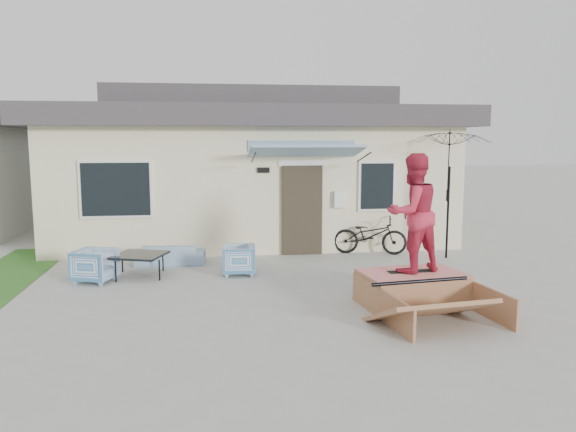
{
  "coord_description": "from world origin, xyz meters",
  "views": [
    {
      "loc": [
        -1.1,
        -8.33,
        2.73
      ],
      "look_at": [
        0.3,
        1.8,
        1.3
      ],
      "focal_mm": 34.84,
      "sensor_mm": 36.0,
      "label": 1
    }
  ],
  "objects": [
    {
      "name": "ground",
      "position": [
        0.0,
        0.0,
        0.0
      ],
      "size": [
        90.0,
        90.0,
        0.0
      ],
      "primitive_type": "plane",
      "color": "#A6A6A0",
      "rests_on": "ground"
    },
    {
      "name": "house",
      "position": [
        0.0,
        7.99,
        1.94
      ],
      "size": [
        10.8,
        8.49,
        4.1
      ],
      "color": "beige",
      "rests_on": "ground"
    },
    {
      "name": "loveseat",
      "position": [
        -2.01,
        3.86,
        0.29
      ],
      "size": [
        1.52,
        0.51,
        0.58
      ],
      "primitive_type": "imported",
      "rotation": [
        0.0,
        0.0,
        3.09
      ],
      "color": "teal",
      "rests_on": "ground"
    },
    {
      "name": "armchair_left",
      "position": [
        -3.32,
        2.49,
        0.35
      ],
      "size": [
        0.83,
        0.86,
        0.7
      ],
      "primitive_type": "imported",
      "rotation": [
        0.0,
        0.0,
        1.24
      ],
      "color": "teal",
      "rests_on": "ground"
    },
    {
      "name": "armchair_right",
      "position": [
        -0.58,
        2.71,
        0.33
      ],
      "size": [
        0.63,
        0.67,
        0.66
      ],
      "primitive_type": "imported",
      "rotation": [
        0.0,
        0.0,
        -1.62
      ],
      "color": "teal",
      "rests_on": "ground"
    },
    {
      "name": "coffee_table",
      "position": [
        -2.53,
        2.83,
        0.23
      ],
      "size": [
        1.16,
        1.16,
        0.45
      ],
      "primitive_type": "cube",
      "rotation": [
        0.0,
        0.0,
        -0.33
      ],
      "color": "black",
      "rests_on": "ground"
    },
    {
      "name": "bicycle",
      "position": [
        2.61,
        4.3,
        0.55
      ],
      "size": [
        1.82,
        1.07,
        1.1
      ],
      "primitive_type": "imported",
      "rotation": [
        0.0,
        0.0,
        1.28
      ],
      "color": "black",
      "rests_on": "ground"
    },
    {
      "name": "patio_umbrella",
      "position": [
        4.23,
        3.63,
        1.75
      ],
      "size": [
        1.99,
        1.86,
        2.2
      ],
      "color": "black",
      "rests_on": "ground"
    },
    {
      "name": "skate_ramp",
      "position": [
        2.14,
        0.23,
        0.27
      ],
      "size": [
        1.88,
        2.34,
        0.54
      ],
      "primitive_type": null,
      "rotation": [
        0.0,
        0.0,
        0.13
      ],
      "color": "#915F3E",
      "rests_on": "ground"
    },
    {
      "name": "skateboard",
      "position": [
        2.14,
        0.29,
        0.56
      ],
      "size": [
        0.78,
        0.24,
        0.05
      ],
      "primitive_type": "cube",
      "rotation": [
        0.0,
        0.0,
        0.06
      ],
      "color": "black",
      "rests_on": "skate_ramp"
    },
    {
      "name": "skater",
      "position": [
        2.14,
        0.29,
        1.55
      ],
      "size": [
        1.12,
        0.99,
        1.94
      ],
      "primitive_type": "imported",
      "rotation": [
        0.0,
        0.0,
        3.45
      ],
      "color": "#C12842",
      "rests_on": "skateboard"
    }
  ]
}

